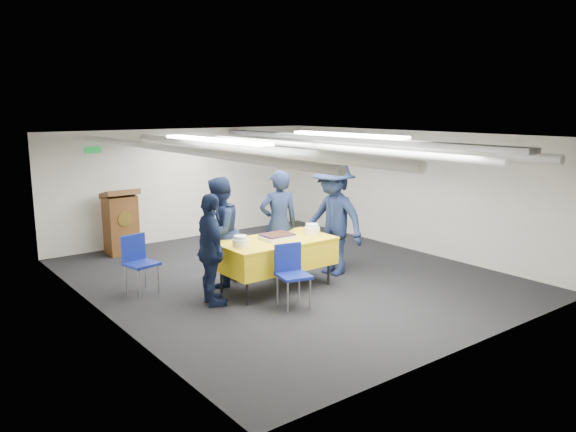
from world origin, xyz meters
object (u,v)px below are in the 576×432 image
at_px(sailor_d, 333,219).
at_px(chair_right, 333,235).
at_px(chair_left, 138,258).
at_px(sailor_a, 279,224).
at_px(podium, 121,222).
at_px(sailor_b, 219,232).
at_px(serving_table, 276,253).
at_px(sheet_cake, 277,236).
at_px(chair_near, 291,268).
at_px(sailor_c, 211,250).

bearing_deg(sailor_d, chair_right, 131.50).
bearing_deg(sailor_d, chair_left, -116.88).
bearing_deg(sailor_a, chair_left, 2.26).
distance_m(podium, chair_right, 4.00).
bearing_deg(chair_right, sailor_b, 174.99).
xyz_separation_m(chair_left, sailor_a, (2.14, -0.63, 0.34)).
height_order(serving_table, sheet_cake, sheet_cake).
height_order(podium, chair_left, podium).
xyz_separation_m(chair_left, sailor_d, (2.94, -1.06, 0.40)).
xyz_separation_m(sheet_cake, chair_near, (-0.30, -0.74, -0.28)).
relative_size(sheet_cake, chair_right, 0.56).
distance_m(chair_right, sailor_b, 2.21).
height_order(chair_left, sailor_d, sailor_d).
height_order(sheet_cake, sailor_a, sailor_a).
relative_size(serving_table, chair_near, 2.02).
relative_size(chair_right, sailor_c, 0.55).
relative_size(chair_right, sailor_b, 0.51).
height_order(podium, chair_near, podium).
height_order(sheet_cake, chair_right, chair_right).
distance_m(sheet_cake, chair_right, 1.64).
xyz_separation_m(chair_left, sailor_b, (1.13, -0.45, 0.32)).
distance_m(chair_near, sailor_c, 1.14).
distance_m(chair_left, sailor_b, 1.25).
xyz_separation_m(chair_right, sailor_b, (-2.18, 0.19, 0.32)).
bearing_deg(sailor_b, sheet_cake, 102.19).
relative_size(chair_right, sailor_d, 0.47).
xyz_separation_m(chair_right, sailor_a, (-1.17, 0.01, 0.34)).
xyz_separation_m(podium, chair_left, (-0.65, -2.35, -0.08)).
relative_size(chair_near, sailor_c, 0.55).
relative_size(sheet_cake, podium, 0.39).
distance_m(sailor_c, sailor_d, 2.35).
height_order(chair_near, sailor_a, sailor_a).
bearing_deg(sailor_b, chair_left, -53.86).
height_order(sailor_c, sailor_d, sailor_d).
bearing_deg(sailor_a, podium, -44.77).
height_order(podium, sailor_d, sailor_d).
distance_m(chair_right, sailor_a, 1.22).
xyz_separation_m(sailor_c, sailor_d, (2.34, 0.09, 0.14)).
relative_size(chair_left, sailor_a, 0.50).
relative_size(podium, chair_right, 1.44).
bearing_deg(chair_right, chair_near, -147.05).
relative_size(serving_table, sailor_b, 1.04).
relative_size(chair_left, sailor_b, 0.51).
bearing_deg(serving_table, sailor_b, 131.92).
bearing_deg(serving_table, sailor_d, 2.90).
bearing_deg(podium, sailor_a, -63.35).
xyz_separation_m(sheet_cake, sailor_c, (-1.17, -0.05, -0.02)).
xyz_separation_m(serving_table, sailor_b, (-0.60, 0.67, 0.29)).
distance_m(serving_table, podium, 3.63).
xyz_separation_m(chair_near, chair_right, (1.85, 1.20, 0.00)).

